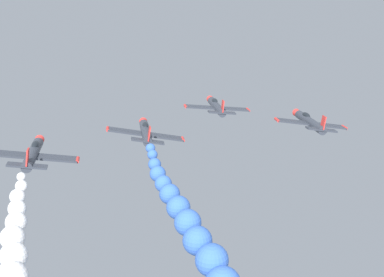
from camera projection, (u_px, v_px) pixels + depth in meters
The scene contains 5 objects.
airplane_lead at pixel (216, 106), 79.25m from camera, with size 9.55×10.35×2.46m.
airplane_left_inner at pixel (146, 132), 66.75m from camera, with size 9.47×10.35×2.87m.
smoke_trail_left_inner at pixel (204, 249), 45.48m from camera, with size 7.35×24.32×8.24m.
airplane_right_inner at pixel (310, 122), 70.97m from camera, with size 9.51×10.35×2.72m.
airplane_left_outer at pixel (33, 153), 56.90m from camera, with size 9.52×10.35×2.67m.
Camera 1 is at (-8.45, -60.32, 140.10)m, focal length 51.28 mm.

